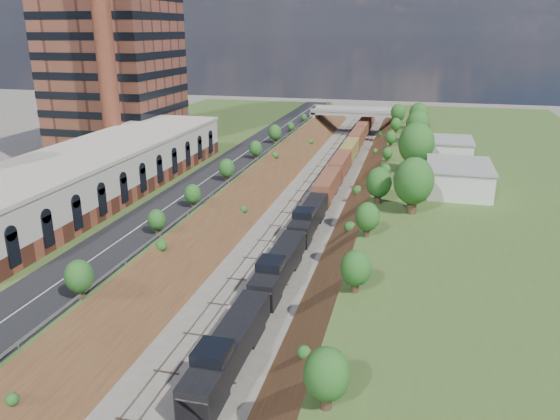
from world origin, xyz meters
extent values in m
cube|color=#415E26|center=(-33.00, 60.00, 2.50)|extent=(44.00, 180.00, 5.00)
cube|color=#415E26|center=(33.00, 60.00, 2.50)|extent=(44.00, 180.00, 5.00)
cube|color=brown|center=(-11.00, 60.00, 0.00)|extent=(10.00, 180.00, 10.00)
cube|color=brown|center=(11.00, 60.00, 0.00)|extent=(10.00, 180.00, 10.00)
cube|color=gray|center=(-2.60, 60.00, 0.09)|extent=(1.58, 180.00, 0.18)
cube|color=gray|center=(2.60, 60.00, 0.09)|extent=(1.58, 180.00, 0.18)
cube|color=black|center=(-15.50, 60.00, 5.05)|extent=(8.00, 180.00, 0.10)
cube|color=#99999E|center=(-11.40, 60.00, 5.55)|extent=(0.06, 171.00, 0.30)
cube|color=brown|center=(-28.00, 38.00, 6.10)|extent=(14.00, 62.00, 2.20)
cube|color=beige|center=(-28.00, 38.00, 9.35)|extent=(14.00, 62.00, 4.30)
cube|color=beige|center=(-28.00, 38.00, 11.75)|extent=(14.30, 62.30, 0.50)
cube|color=brown|center=(-44.00, 72.00, 27.00)|extent=(22.00, 22.00, 44.00)
cylinder|color=brown|center=(-36.00, 56.00, 25.00)|extent=(3.20, 3.20, 40.00)
cube|color=gray|center=(-11.50, 122.00, 3.10)|extent=(1.50, 8.00, 6.20)
cube|color=gray|center=(11.50, 122.00, 3.10)|extent=(1.50, 8.00, 6.20)
cube|color=gray|center=(0.00, 122.00, 6.20)|extent=(24.00, 8.00, 1.00)
cube|color=gray|center=(0.00, 118.00, 7.00)|extent=(24.00, 0.30, 0.80)
cube|color=gray|center=(0.00, 126.00, 7.00)|extent=(24.00, 0.30, 0.80)
cube|color=silver|center=(23.50, 52.00, 7.00)|extent=(9.00, 12.00, 4.00)
cube|color=silver|center=(23.00, 74.00, 6.80)|extent=(8.00, 10.00, 3.60)
cylinder|color=#473323|center=(17.00, 40.00, 6.31)|extent=(1.30, 1.30, 2.62)
ellipsoid|color=#1C501C|center=(17.00, 40.00, 9.46)|extent=(5.25, 5.25, 6.30)
cylinder|color=#473323|center=(-11.80, 20.00, 5.61)|extent=(0.66, 0.66, 1.22)
ellipsoid|color=#1C501C|center=(-11.80, 20.00, 7.08)|extent=(2.45, 2.45, 2.94)
cube|color=black|center=(2.60, 2.40, 0.45)|extent=(2.40, 4.00, 0.90)
cube|color=black|center=(2.60, 7.74, 2.19)|extent=(2.78, 16.67, 2.59)
cube|color=black|center=(2.60, 0.90, 1.80)|extent=(2.56, 3.00, 1.80)
cube|color=silver|center=(2.60, 0.90, 2.80)|extent=(2.56, 3.00, 0.15)
cube|color=black|center=(2.60, 3.90, 4.10)|extent=(2.72, 3.10, 0.90)
cube|color=black|center=(2.60, 25.41, 2.19)|extent=(2.78, 16.67, 2.59)
cube|color=black|center=(2.60, 43.08, 2.19)|extent=(2.78, 16.67, 2.59)
cube|color=brown|center=(2.60, 97.09, 2.57)|extent=(2.78, 89.35, 3.33)
camera|label=1|loc=(16.88, -30.91, 28.35)|focal=35.00mm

